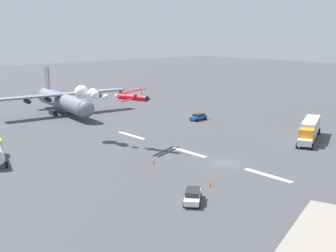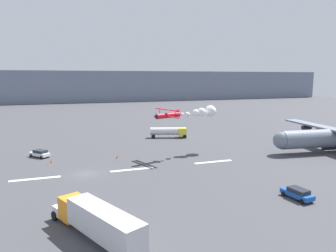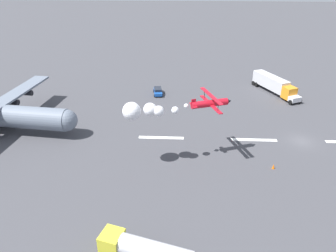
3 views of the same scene
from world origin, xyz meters
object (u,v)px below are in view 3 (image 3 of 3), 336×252
at_px(stunt_biplane_red, 157,109).
at_px(followme_car_yellow, 158,91).
at_px(fuel_tanker_truck, 144,249).
at_px(traffic_cone_far, 273,166).
at_px(cargo_transport_plane, 4,115).
at_px(semi_truck_orange, 274,84).

xyz_separation_m(stunt_biplane_red, followme_car_yellow, (2.19, -28.74, -8.21)).
height_order(fuel_tanker_truck, traffic_cone_far, fuel_tanker_truck).
height_order(cargo_transport_plane, fuel_tanker_truck, cargo_transport_plane).
bearing_deg(followme_car_yellow, semi_truck_orange, -175.17).
relative_size(cargo_transport_plane, traffic_cone_far, 44.32).
height_order(stunt_biplane_red, semi_truck_orange, stunt_biplane_red).
height_order(cargo_transport_plane, traffic_cone_far, cargo_transport_plane).
xyz_separation_m(semi_truck_orange, fuel_tanker_truck, (25.08, 50.09, -0.38)).
bearing_deg(stunt_biplane_red, cargo_transport_plane, -16.97).
distance_m(cargo_transport_plane, traffic_cone_far, 47.08).
distance_m(stunt_biplane_red, followme_car_yellow, 29.97).
xyz_separation_m(stunt_biplane_red, semi_truck_orange, (-25.20, -31.06, -6.89)).
bearing_deg(stunt_biplane_red, traffic_cone_far, 176.56).
xyz_separation_m(followme_car_yellow, traffic_cone_far, (-19.82, 29.80, -0.44)).
relative_size(stunt_biplane_red, followme_car_yellow, 3.40).
height_order(semi_truck_orange, followme_car_yellow, semi_truck_orange).
bearing_deg(fuel_tanker_truck, cargo_transport_plane, -44.21).
distance_m(followme_car_yellow, traffic_cone_far, 35.79).
distance_m(stunt_biplane_red, traffic_cone_far, 19.67).
relative_size(semi_truck_orange, traffic_cone_far, 19.34).
xyz_separation_m(stunt_biplane_red, traffic_cone_far, (-17.63, 1.06, -8.65)).
relative_size(followme_car_yellow, traffic_cone_far, 6.30).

